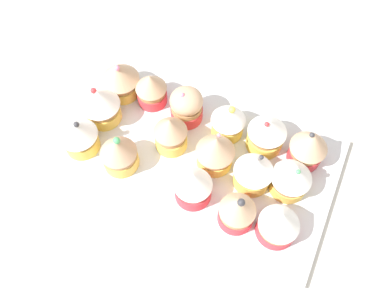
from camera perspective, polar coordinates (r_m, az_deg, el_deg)
ground_plane at (r=70.15cm, az=-0.00°, el=-2.29°), size 180.00×180.00×3.00cm
baking_tray at (r=68.29cm, az=-0.00°, el=-1.49°), size 47.23×26.59×1.20cm
cupcake_0 at (r=66.33cm, az=16.16°, el=-0.36°), size 6.01×6.01×7.96cm
cupcake_1 at (r=66.49cm, az=10.50°, el=1.49°), size 6.34×6.34×7.42cm
cupcake_2 at (r=66.70cm, az=5.18°, el=3.54°), size 5.81×5.81×8.07cm
cupcake_3 at (r=68.61cm, az=-0.79°, el=5.42°), size 5.61×5.61×7.17cm
cupcake_4 at (r=70.99cm, az=-5.78°, el=7.79°), size 5.48×5.48×6.87cm
cupcake_5 at (r=72.57cm, az=-10.11°, el=9.14°), size 6.76×6.76×7.81cm
cupcake_6 at (r=63.34cm, az=13.91°, el=-4.51°), size 6.32×6.32×7.77cm
cupcake_7 at (r=62.65cm, az=8.73°, el=-3.74°), size 6.22×6.22×7.77cm
cupcake_8 at (r=63.83cm, az=3.49°, el=-0.58°), size 6.33×6.33×7.75cm
cupcake_9 at (r=65.42cm, az=-2.98°, el=1.73°), size 5.54×5.54×7.52cm
cupcake_10 at (r=69.80cm, az=-12.74°, el=5.52°), size 6.54×6.54×7.92cm
cupcake_11 at (r=60.56cm, az=12.20°, el=-10.93°), size 6.09×6.09×6.89cm
cupcake_12 at (r=59.86cm, az=6.46°, el=-9.18°), size 5.55×5.55×8.08cm
cupcake_13 at (r=61.10cm, az=0.16°, el=-5.81°), size 5.92×5.92×7.37cm
cupcake_14 at (r=64.77cm, az=-10.31°, el=-1.22°), size 5.91×5.91×7.39cm
cupcake_15 at (r=67.67cm, az=-15.79°, el=1.30°), size 6.37×6.37×7.48cm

